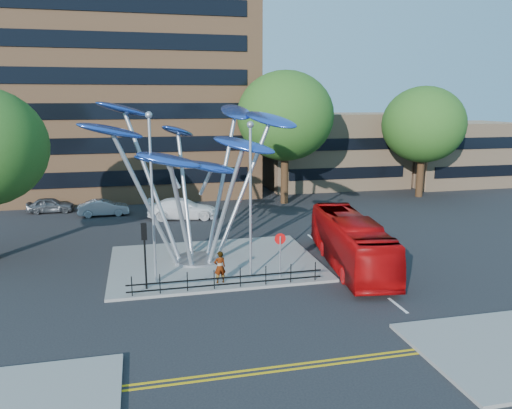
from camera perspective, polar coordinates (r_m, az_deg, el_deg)
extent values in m
plane|color=black|center=(24.40, -0.21, -11.04)|extent=(120.00, 120.00, 0.00)
cube|color=slate|center=(29.72, -4.74, -6.64)|extent=(12.00, 9.00, 0.15)
cube|color=gold|center=(19.20, 4.04, -17.82)|extent=(40.00, 0.12, 0.01)
cube|color=gold|center=(18.95, 4.32, -18.25)|extent=(40.00, 0.12, 0.01)
cube|color=#936340|center=(54.17, -14.87, 17.36)|extent=(25.00, 15.00, 30.00)
cube|color=tan|center=(56.27, 8.85, 6.16)|extent=(15.00, 8.00, 8.00)
cube|color=tan|center=(61.27, 21.84, 5.44)|extent=(12.00, 8.00, 7.00)
cylinder|color=black|center=(46.27, 3.29, 3.64)|extent=(0.70, 0.70, 5.72)
ellipsoid|color=#204914|center=(45.81, 3.37, 10.09)|extent=(8.80, 8.80, 8.10)
cylinder|color=black|center=(52.03, 18.27, 3.61)|extent=(0.70, 0.70, 5.06)
ellipsoid|color=#204914|center=(51.62, 18.60, 8.67)|extent=(8.00, 8.00, 7.36)
cylinder|color=#9EA0A5|center=(30.03, -6.78, -6.22)|extent=(2.80, 2.80, 0.12)
cylinder|color=#9EA0A5|center=(28.38, -9.24, 0.66)|extent=(0.24, 0.24, 7.80)
ellipsoid|color=blue|center=(26.86, -16.25, 8.11)|extent=(3.92, 2.95, 1.39)
cylinder|color=#9EA0A5|center=(28.20, -7.51, -0.82)|extent=(0.24, 0.24, 6.40)
ellipsoid|color=blue|center=(25.40, -9.90, 5.03)|extent=(3.47, 1.78, 1.31)
cylinder|color=#9EA0A5|center=(28.44, -5.57, -0.04)|extent=(0.24, 0.24, 7.00)
ellipsoid|color=blue|center=(26.66, -1.38, 6.82)|extent=(3.81, 3.11, 1.36)
cylinder|color=#9EA0A5|center=(29.19, -4.64, 1.48)|extent=(0.24, 0.24, 8.20)
ellipsoid|color=blue|center=(29.81, 1.68, 9.67)|extent=(3.52, 4.06, 1.44)
cylinder|color=#9EA0A5|center=(29.97, -5.66, 2.13)|extent=(0.24, 0.24, 8.60)
ellipsoid|color=blue|center=(31.88, -2.32, 10.53)|extent=(2.21, 3.79, 1.39)
cylinder|color=#9EA0A5|center=(30.07, -7.55, 0.95)|extent=(0.24, 0.24, 7.40)
ellipsoid|color=blue|center=(32.14, -8.93, 8.27)|extent=(3.02, 3.71, 1.34)
cylinder|color=#9EA0A5|center=(29.29, -9.03, 2.01)|extent=(0.24, 0.24, 8.80)
ellipsoid|color=blue|center=(30.20, -14.90, 10.45)|extent=(3.88, 3.60, 1.42)
ellipsoid|color=blue|center=(28.81, -10.69, 5.00)|extent=(3.40, 1.96, 1.13)
ellipsoid|color=blue|center=(28.52, -5.16, 4.28)|extent=(3.39, 2.16, 1.11)
cylinder|color=#9EA0A5|center=(25.90, -11.74, 0.27)|extent=(0.14, 0.14, 8.50)
sphere|color=#9EA0A5|center=(25.40, -12.16, 9.97)|extent=(0.36, 0.36, 0.36)
cylinder|color=#9EA0A5|center=(26.06, -0.64, 0.03)|extent=(0.14, 0.14, 8.00)
sphere|color=#9EA0A5|center=(25.53, -0.66, 9.12)|extent=(0.36, 0.36, 0.36)
cylinder|color=black|center=(25.60, -12.54, -6.04)|extent=(0.10, 0.10, 3.20)
cube|color=black|center=(25.21, -12.69, -3.01)|extent=(0.28, 0.18, 0.85)
sphere|color=#FF0C0C|center=(25.14, -12.72, -2.40)|extent=(0.18, 0.18, 0.18)
cylinder|color=#9EA0A5|center=(26.69, 2.77, -6.03)|extent=(0.08, 0.08, 2.30)
cylinder|color=red|center=(26.42, 2.78, -3.95)|extent=(0.60, 0.04, 0.60)
cube|color=white|center=(26.44, 2.77, -3.93)|extent=(0.42, 0.03, 0.10)
cylinder|color=black|center=(25.21, -14.01, -9.05)|extent=(0.05, 0.05, 1.00)
cylinder|color=black|center=(25.21, -10.92, -8.90)|extent=(0.05, 0.05, 1.00)
cylinder|color=black|center=(25.28, -7.85, -8.73)|extent=(0.05, 0.05, 1.00)
cylinder|color=black|center=(25.43, -4.80, -8.54)|extent=(0.05, 0.05, 1.00)
cylinder|color=black|center=(25.64, -1.80, -8.32)|extent=(0.05, 0.05, 1.00)
cylinder|color=black|center=(25.92, 1.14, -8.09)|extent=(0.05, 0.05, 1.00)
cylinder|color=black|center=(26.27, 4.00, -7.84)|extent=(0.05, 0.05, 1.00)
cylinder|color=black|center=(26.68, 6.78, -7.58)|extent=(0.05, 0.05, 1.00)
cube|color=black|center=(25.51, -3.30, -8.32)|extent=(10.00, 0.06, 0.06)
cube|color=black|center=(25.63, -3.29, -9.06)|extent=(10.00, 0.06, 0.06)
imported|color=#A70709|center=(29.33, 10.79, -4.22)|extent=(3.92, 10.80, 2.94)
imported|color=gray|center=(26.11, -4.15, -7.14)|extent=(0.68, 0.51, 1.71)
imported|color=#464A4F|center=(46.15, -22.43, -0.06)|extent=(3.88, 1.63, 1.31)
imported|color=#9FA1A6|center=(43.40, -17.02, -0.36)|extent=(4.15, 1.60, 1.35)
imported|color=white|center=(40.96, -8.38, -0.46)|extent=(5.92, 3.11, 1.64)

